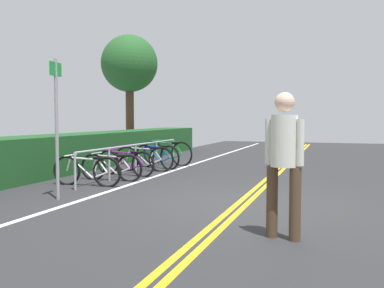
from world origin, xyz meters
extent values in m
cube|color=#2B2B2D|center=(0.00, 0.00, -0.03)|extent=(38.44, 10.55, 0.05)
cube|color=gold|center=(0.00, -0.08, 0.00)|extent=(34.60, 0.10, 0.00)
cube|color=gold|center=(0.00, 0.08, 0.00)|extent=(34.60, 0.10, 0.00)
cube|color=white|center=(0.00, 2.79, 0.00)|extent=(34.60, 0.12, 0.00)
cylinder|color=#9EA0A5|center=(0.12, 3.51, 0.38)|extent=(0.05, 0.05, 0.76)
cylinder|color=#9EA0A5|center=(1.50, 3.51, 0.38)|extent=(0.05, 0.05, 0.76)
cylinder|color=#9EA0A5|center=(2.88, 3.51, 0.38)|extent=(0.05, 0.05, 0.76)
cylinder|color=#9EA0A5|center=(4.26, 3.51, 0.38)|extent=(0.05, 0.05, 0.76)
cylinder|color=#9EA0A5|center=(5.63, 3.51, 0.38)|extent=(0.05, 0.05, 0.76)
cylinder|color=#9EA0A5|center=(2.88, 3.51, 0.76)|extent=(5.51, 0.04, 0.04)
torus|color=black|center=(0.68, 4.10, 0.31)|extent=(0.08, 0.68, 0.68)
torus|color=black|center=(0.71, 3.12, 0.31)|extent=(0.08, 0.68, 0.68)
cylinder|color=white|center=(0.69, 3.73, 0.39)|extent=(0.06, 0.56, 0.46)
cylinder|color=white|center=(0.69, 3.67, 0.59)|extent=(0.06, 0.67, 0.07)
cylinder|color=white|center=(0.70, 3.40, 0.37)|extent=(0.04, 0.16, 0.41)
cylinder|color=white|center=(0.71, 3.29, 0.24)|extent=(0.05, 0.36, 0.17)
cylinder|color=white|center=(0.71, 3.23, 0.44)|extent=(0.05, 0.25, 0.29)
cylinder|color=white|center=(0.68, 4.05, 0.46)|extent=(0.04, 0.13, 0.31)
cube|color=black|center=(0.71, 3.33, 0.60)|extent=(0.09, 0.20, 0.05)
cylinder|color=white|center=(0.68, 4.00, 0.65)|extent=(0.46, 0.05, 0.03)
torus|color=black|center=(1.55, 3.98, 0.30)|extent=(0.06, 0.66, 0.66)
torus|color=black|center=(1.57, 3.02, 0.30)|extent=(0.06, 0.66, 0.66)
cylinder|color=silver|center=(1.56, 3.62, 0.38)|extent=(0.04, 0.55, 0.45)
cylinder|color=silver|center=(1.56, 3.56, 0.57)|extent=(0.04, 0.65, 0.07)
cylinder|color=silver|center=(1.56, 3.29, 0.36)|extent=(0.04, 0.16, 0.40)
cylinder|color=silver|center=(1.57, 3.19, 0.23)|extent=(0.04, 0.35, 0.17)
cylinder|color=silver|center=(1.57, 3.13, 0.43)|extent=(0.04, 0.24, 0.28)
cylinder|color=silver|center=(1.56, 3.93, 0.44)|extent=(0.04, 0.13, 0.30)
cube|color=black|center=(1.56, 3.23, 0.59)|extent=(0.08, 0.20, 0.05)
cylinder|color=silver|center=(1.56, 3.88, 0.64)|extent=(0.46, 0.03, 0.03)
torus|color=black|center=(2.52, 4.13, 0.31)|extent=(0.14, 0.67, 0.67)
torus|color=black|center=(2.39, 3.07, 0.31)|extent=(0.14, 0.67, 0.67)
cylinder|color=purple|center=(2.47, 3.73, 0.38)|extent=(0.11, 0.61, 0.46)
cylinder|color=purple|center=(2.46, 3.66, 0.58)|extent=(0.13, 0.73, 0.07)
cylinder|color=purple|center=(2.42, 3.37, 0.37)|extent=(0.06, 0.18, 0.41)
cylinder|color=purple|center=(2.41, 3.25, 0.24)|extent=(0.08, 0.39, 0.17)
cylinder|color=purple|center=(2.40, 3.18, 0.44)|extent=(0.07, 0.27, 0.29)
cylinder|color=purple|center=(2.51, 4.08, 0.45)|extent=(0.05, 0.14, 0.30)
cube|color=black|center=(2.42, 3.30, 0.60)|extent=(0.10, 0.21, 0.05)
cylinder|color=purple|center=(2.51, 4.02, 0.65)|extent=(0.46, 0.09, 0.03)
torus|color=black|center=(3.31, 4.00, 0.33)|extent=(0.19, 0.71, 0.72)
torus|color=black|center=(3.49, 3.04, 0.33)|extent=(0.19, 0.71, 0.72)
cylinder|color=silver|center=(3.38, 3.64, 0.41)|extent=(0.14, 0.56, 0.49)
cylinder|color=silver|center=(3.39, 3.58, 0.63)|extent=(0.16, 0.66, 0.07)
cylinder|color=silver|center=(3.44, 3.31, 0.40)|extent=(0.07, 0.17, 0.44)
cylinder|color=silver|center=(3.46, 3.21, 0.26)|extent=(0.10, 0.36, 0.18)
cylinder|color=silver|center=(3.47, 3.14, 0.47)|extent=(0.08, 0.25, 0.30)
cylinder|color=silver|center=(3.32, 3.95, 0.49)|extent=(0.06, 0.14, 0.32)
cube|color=black|center=(3.45, 3.25, 0.64)|extent=(0.12, 0.21, 0.05)
cylinder|color=silver|center=(3.33, 3.90, 0.69)|extent=(0.46, 0.11, 0.03)
torus|color=black|center=(4.33, 3.93, 0.33)|extent=(0.26, 0.70, 0.72)
torus|color=black|center=(4.05, 3.02, 0.33)|extent=(0.26, 0.70, 0.72)
cylinder|color=#1947B7|center=(4.23, 3.59, 0.41)|extent=(0.19, 0.53, 0.49)
cylinder|color=#1947B7|center=(4.21, 3.53, 0.63)|extent=(0.22, 0.63, 0.07)
cylinder|color=#1947B7|center=(4.13, 3.28, 0.40)|extent=(0.08, 0.16, 0.44)
cylinder|color=#1947B7|center=(4.10, 3.18, 0.26)|extent=(0.14, 0.34, 0.18)
cylinder|color=#1947B7|center=(4.08, 3.12, 0.47)|extent=(0.10, 0.24, 0.30)
cylinder|color=#1947B7|center=(4.32, 3.88, 0.49)|extent=(0.07, 0.13, 0.33)
cube|color=black|center=(4.12, 3.22, 0.64)|extent=(0.13, 0.21, 0.05)
cylinder|color=#1947B7|center=(4.30, 3.84, 0.70)|extent=(0.45, 0.16, 0.03)
torus|color=black|center=(5.27, 4.07, 0.36)|extent=(0.23, 0.77, 0.77)
torus|color=black|center=(5.03, 3.00, 0.36)|extent=(0.23, 0.77, 0.77)
cylinder|color=#198C38|center=(5.18, 3.67, 0.45)|extent=(0.17, 0.62, 0.53)
cylinder|color=#198C38|center=(5.16, 3.60, 0.68)|extent=(0.20, 0.74, 0.07)
cylinder|color=#198C38|center=(5.10, 3.31, 0.43)|extent=(0.07, 0.18, 0.48)
cylinder|color=#198C38|center=(5.07, 3.19, 0.28)|extent=(0.12, 0.40, 0.19)
cylinder|color=#198C38|center=(5.05, 3.12, 0.51)|extent=(0.10, 0.27, 0.33)
cylinder|color=#198C38|center=(5.26, 4.02, 0.53)|extent=(0.07, 0.15, 0.35)
cube|color=black|center=(5.08, 3.24, 0.69)|extent=(0.12, 0.21, 0.05)
cylinder|color=#198C38|center=(5.25, 3.97, 0.75)|extent=(0.45, 0.13, 0.03)
cylinder|color=#4C3826|center=(-2.11, -1.06, 0.44)|extent=(0.14, 0.14, 0.88)
cylinder|color=#4C3826|center=(-2.03, -0.77, 0.44)|extent=(0.14, 0.14, 0.88)
cylinder|color=silver|center=(-2.07, -0.91, 1.19)|extent=(0.32, 0.32, 0.62)
sphere|color=beige|center=(-2.07, -0.91, 1.66)|extent=(0.24, 0.24, 0.24)
cylinder|color=silver|center=(-2.13, -1.11, 1.18)|extent=(0.09, 0.09, 0.55)
cylinder|color=silver|center=(-2.02, -0.72, 1.18)|extent=(0.09, 0.09, 0.55)
cylinder|color=gray|center=(-0.83, 3.23, 1.26)|extent=(0.06, 0.06, 2.51)
cube|color=#198C33|center=(-0.83, 3.23, 2.33)|extent=(0.36, 0.07, 0.24)
cube|color=#1C4C21|center=(4.38, 5.58, 0.51)|extent=(14.51, 1.37, 1.01)
cylinder|color=#473323|center=(8.89, 6.74, 1.34)|extent=(0.34, 0.34, 2.67)
ellipsoid|color=#235626|center=(8.89, 6.74, 3.74)|extent=(2.34, 2.34, 2.36)
camera|label=1|loc=(-7.27, -1.51, 1.47)|focal=39.96mm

